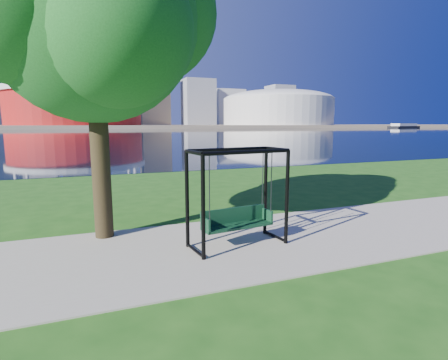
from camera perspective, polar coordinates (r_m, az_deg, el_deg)
ground at (r=8.45m, az=-0.51°, el=-9.58°), size 900.00×900.00×0.00m
path at (r=8.00m, az=0.76°, el=-10.55°), size 120.00×4.00×0.03m
river at (r=109.56m, az=-19.68°, el=7.19°), size 900.00×180.00×0.02m
far_bank at (r=313.51m, az=-20.70°, el=8.23°), size 900.00×228.00×2.00m
stadium at (r=242.88m, az=-23.12°, el=11.13°), size 83.00×83.00×32.00m
arena at (r=279.22m, az=8.80°, el=11.72°), size 84.00×84.00×26.56m
skyline at (r=328.57m, az=-21.84°, el=14.29°), size 392.00×66.00×96.50m
swing at (r=7.71m, az=2.16°, el=-3.26°), size 2.23×1.17×2.18m
park_tree at (r=9.02m, az=-21.12°, el=24.54°), size 6.02×5.44×7.48m
barge at (r=289.88m, az=27.33°, el=7.86°), size 32.09×16.01×3.10m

